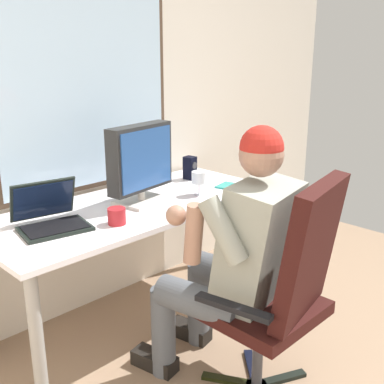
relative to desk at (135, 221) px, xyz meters
The scene contains 10 objects.
wall_rear 0.79m from the desk, 70.84° to the left, with size 4.49×0.08×2.59m.
desk is the anchor object (origin of this frame).
office_chair 0.96m from the desk, 86.51° to the right, with size 0.63×0.57×1.07m.
person_seated 0.71m from the desk, 88.85° to the right, with size 0.59×0.80×1.26m.
crt_monitor 0.34m from the desk, ahead, with size 0.43×0.25×0.43m.
laptop 0.52m from the desk, behind, with size 0.36×0.36×0.22m.
wine_glass 0.45m from the desk, 19.52° to the right, with size 0.09×0.09×0.14m.
desk_speaker 0.63m from the desk, 14.38° to the left, with size 0.07×0.08×0.15m.
cd_case 0.65m from the desk, 13.54° to the right, with size 0.16×0.15×0.01m.
coffee_mug 0.34m from the desk, 144.04° to the right, with size 0.09×0.09×0.08m.
Camera 1 is at (-1.70, 0.25, 1.57)m, focal length 44.59 mm.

